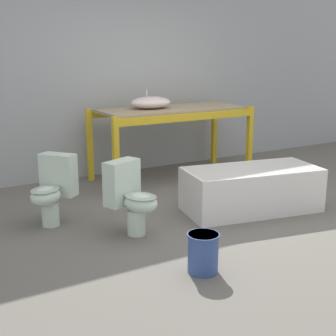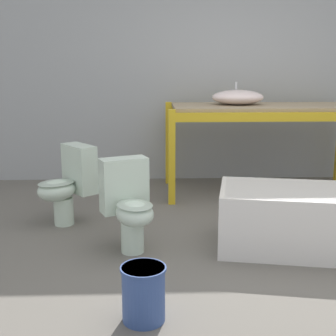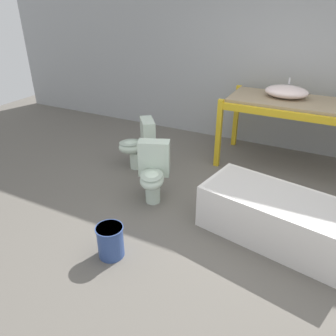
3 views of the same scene
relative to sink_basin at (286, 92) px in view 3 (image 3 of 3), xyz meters
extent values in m
plane|color=#666059|center=(-0.10, -1.68, -1.06)|extent=(12.00, 12.00, 0.00)
cube|color=#9EA0A3|center=(-0.10, 0.63, 0.54)|extent=(10.80, 0.08, 3.20)
cube|color=gold|center=(-0.75, -0.48, -0.57)|extent=(0.07, 0.07, 0.98)
cube|color=gold|center=(-0.75, 0.37, -0.57)|extent=(0.07, 0.07, 0.98)
cube|color=gold|center=(0.30, -0.48, -0.16)|extent=(2.09, 0.06, 0.09)
cube|color=gold|center=(0.30, 0.37, -0.16)|extent=(2.09, 0.06, 0.09)
cube|color=#998466|center=(0.30, -0.05, -0.10)|extent=(2.02, 0.79, 0.04)
ellipsoid|color=silver|center=(0.00, 0.00, 0.00)|extent=(0.57, 0.43, 0.16)
cylinder|color=silver|center=(0.00, 0.12, 0.12)|extent=(0.02, 0.02, 0.08)
cube|color=white|center=(0.32, -1.74, -0.82)|extent=(1.58, 0.95, 0.48)
cube|color=beige|center=(0.32, -1.74, -0.68)|extent=(1.49, 0.85, 0.20)
cylinder|color=silver|center=(-1.76, -1.08, -0.94)|extent=(0.18, 0.18, 0.25)
ellipsoid|color=silver|center=(-1.80, -1.11, -0.73)|extent=(0.45, 0.43, 0.19)
ellipsoid|color=#A3B3A3|center=(-1.80, -1.11, -0.67)|extent=(0.42, 0.41, 0.03)
cube|color=silver|center=(-1.61, -0.96, -0.57)|extent=(0.36, 0.39, 0.44)
cylinder|color=silver|center=(-1.11, -1.74, -0.94)|extent=(0.18, 0.18, 0.25)
ellipsoid|color=silver|center=(-1.09, -1.79, -0.73)|extent=(0.39, 0.43, 0.19)
ellipsoid|color=#A3B3A3|center=(-1.09, -1.79, -0.67)|extent=(0.37, 0.41, 0.03)
cube|color=silver|center=(-1.18, -1.57, -0.57)|extent=(0.40, 0.29, 0.44)
cylinder|color=#334C8C|center=(-1.01, -2.73, -0.90)|extent=(0.24, 0.24, 0.33)
cylinder|color=#334C8C|center=(-1.01, -2.73, -0.75)|extent=(0.26, 0.26, 0.02)
camera|label=1|loc=(-3.01, -5.56, 0.66)|focal=50.00mm
camera|label=2|loc=(-0.97, -5.15, 0.38)|focal=50.00mm
camera|label=3|loc=(0.55, -4.62, 1.15)|focal=35.00mm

